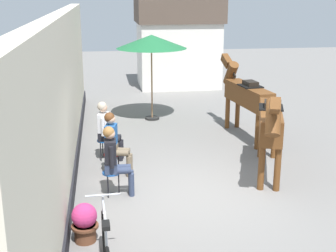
{
  "coord_description": "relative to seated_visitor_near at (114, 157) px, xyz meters",
  "views": [
    {
      "loc": [
        -1.76,
        -8.26,
        3.81
      ],
      "look_at": [
        -0.4,
        1.2,
        1.05
      ],
      "focal_mm": 49.97,
      "sensor_mm": 36.0,
      "label": 1
    }
  ],
  "objects": [
    {
      "name": "leaning_bicycle",
      "position": [
        -0.21,
        -2.67,
        -0.38
      ],
      "size": [
        0.5,
        1.76,
        1.02
      ],
      "color": "black",
      "rests_on": "ground_plane"
    },
    {
      "name": "seated_visitor_far",
      "position": [
        -0.11,
        2.04,
        0.0
      ],
      "size": [
        0.61,
        0.48,
        1.39
      ],
      "color": "#194C99",
      "rests_on": "ground_plane"
    },
    {
      "name": "pub_facade_wall",
      "position": [
        -0.96,
        1.34,
        0.76
      ],
      "size": [
        0.34,
        14.0,
        3.4
      ],
      "color": "beige",
      "rests_on": "ground_plane"
    },
    {
      "name": "seated_visitor_near",
      "position": [
        0.0,
        0.0,
        0.0
      ],
      "size": [
        0.61,
        0.49,
        1.39
      ],
      "color": "#194C99",
      "rests_on": "ground_plane"
    },
    {
      "name": "saddled_horse_far",
      "position": [
        3.63,
        3.37,
        0.38
      ],
      "size": [
        0.72,
        2.99,
        2.06
      ],
      "color": "brown",
      "rests_on": "ground_plane"
    },
    {
      "name": "seated_visitor_middle",
      "position": [
        0.04,
        1.04,
        0.0
      ],
      "size": [
        0.61,
        0.48,
        1.39
      ],
      "color": "red",
      "rests_on": "ground_plane"
    },
    {
      "name": "cafe_parasol",
      "position": [
        1.33,
        5.47,
        1.59
      ],
      "size": [
        2.1,
        2.1,
        2.58
      ],
      "color": "black",
      "rests_on": "ground_plane"
    },
    {
      "name": "flower_planter_near",
      "position": [
        -0.53,
        -1.68,
        -0.44
      ],
      "size": [
        0.43,
        0.43,
        0.64
      ],
      "color": "brown",
      "rests_on": "ground_plane"
    },
    {
      "name": "ground_plane",
      "position": [
        1.59,
        2.84,
        -0.78
      ],
      "size": [
        40.0,
        40.0,
        0.0
      ],
      "primitive_type": "plane",
      "color": "slate"
    },
    {
      "name": "saddled_horse_near",
      "position": [
        3.3,
        0.61,
        0.38
      ],
      "size": [
        1.23,
        2.88,
        2.06
      ],
      "color": "brown",
      "rests_on": "ground_plane"
    },
    {
      "name": "distant_cottage",
      "position": [
        2.99,
        10.64,
        1.02
      ],
      "size": [
        3.4,
        2.6,
        3.5
      ],
      "color": "silver",
      "rests_on": "ground_plane"
    }
  ]
}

